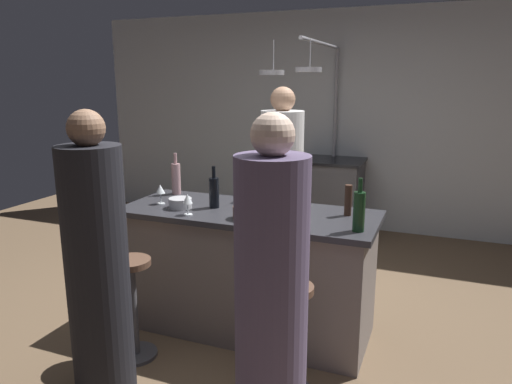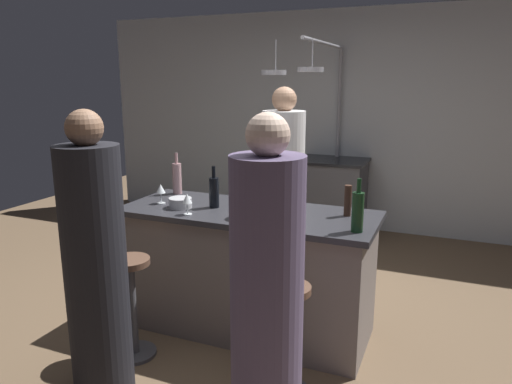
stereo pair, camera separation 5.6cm
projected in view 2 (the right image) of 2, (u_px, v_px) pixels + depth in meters
ground_plane at (248, 327)px, 3.53m from camera, size 9.00×9.00×0.00m
back_wall at (341, 121)px, 5.80m from camera, size 6.40×0.16×2.60m
kitchen_island at (248, 270)px, 3.43m from camera, size 1.80×0.72×0.90m
stove_range at (331, 197)px, 5.63m from camera, size 0.80×0.64×0.89m
chef at (283, 196)px, 4.15m from camera, size 0.37×0.37×1.74m
bar_stool_right at (287, 336)px, 2.70m from camera, size 0.28×0.28×0.68m
guest_right at (267, 301)px, 2.25m from camera, size 0.35×0.35×1.65m
bar_stool_left at (132, 303)px, 3.10m from camera, size 0.28×0.28×0.68m
guest_left at (96, 268)px, 2.66m from camera, size 0.35×0.35×1.64m
overhead_pot_rack at (317, 97)px, 4.92m from camera, size 0.58×1.54×2.17m
potted_plant at (157, 214)px, 5.42m from camera, size 0.36×0.36×0.52m
pepper_mill at (348, 201)px, 3.17m from camera, size 0.05×0.05×0.21m
wine_bottle_dark at (214, 192)px, 3.38m from camera, size 0.07×0.07×0.30m
wine_bottle_red at (358, 211)px, 2.83m from camera, size 0.07×0.07×0.33m
wine_bottle_rose at (177, 178)px, 3.80m from camera, size 0.07×0.07×0.33m
wine_glass_by_chef at (161, 190)px, 3.49m from camera, size 0.07×0.07×0.15m
wine_glass_near_right_guest at (242, 188)px, 3.53m from camera, size 0.07×0.07×0.15m
wine_glass_near_left_guest at (187, 200)px, 3.20m from camera, size 0.07×0.07×0.15m
mixing_bowl_ceramic at (277, 201)px, 3.44m from camera, size 0.21×0.21×0.07m
mixing_bowl_wooden at (244, 212)px, 3.13m from camera, size 0.15×0.15×0.08m
mixing_bowl_steel at (180, 203)px, 3.39m from camera, size 0.16×0.16×0.07m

